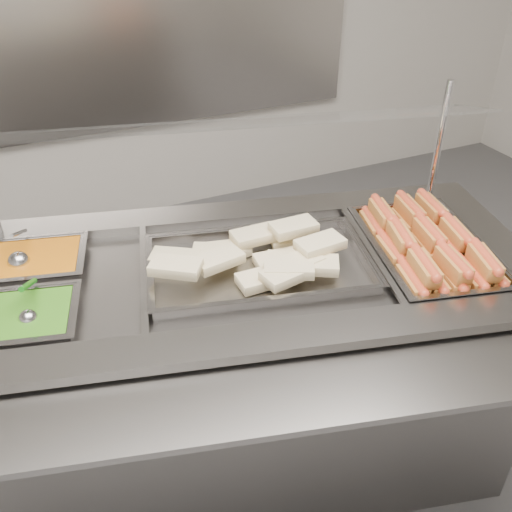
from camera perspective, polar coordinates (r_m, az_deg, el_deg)
name	(u,v)px	position (r m, az deg, el deg)	size (l,w,h in m)	color
back_panel	(102,23)	(3.41, -15.15, 21.61)	(3.00, 0.04, 1.20)	#9C9692
steam_counter	(242,368)	(2.00, -1.38, -11.10)	(1.95, 1.22, 0.87)	slate
tray_rail	(273,395)	(1.39, 1.69, -13.70)	(1.74, 0.75, 0.05)	gray
sneeze_guard	(228,128)	(1.75, -2.84, 12.69)	(1.61, 0.66, 0.42)	silver
pan_hotdogs	(425,255)	(1.92, 16.55, 0.07)	(0.45, 0.59, 0.10)	gray
pan_wraps	(259,269)	(1.75, 0.31, -1.26)	(0.73, 0.53, 0.07)	gray
pan_beans	(36,269)	(1.90, -21.14, -1.20)	(0.34, 0.29, 0.10)	gray
pan_peas	(22,327)	(1.68, -22.40, -6.54)	(0.34, 0.29, 0.10)	gray
hotdogs_in_buns	(427,243)	(1.89, 16.78, 1.28)	(0.40, 0.55, 0.11)	#A95223
tortilla_wraps	(259,256)	(1.73, 0.33, -0.02)	(0.59, 0.38, 0.09)	beige
ladle	(19,260)	(1.87, -22.62, -0.39)	(0.08, 0.19, 0.13)	#B3B3B8
serving_spoon	(29,313)	(1.64, -21.80, -5.28)	(0.07, 0.17, 0.13)	#B3B3B8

